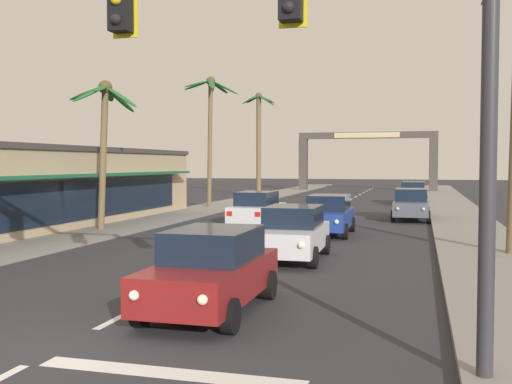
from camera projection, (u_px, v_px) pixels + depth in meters
The scene contains 16 objects.
ground_plane at pixel (59, 348), 9.79m from camera, with size 220.00×220.00×0.00m, color #2D2D33.
sidewalk_right at pixel (469, 229), 27.00m from camera, with size 3.20×110.00×0.14m, color gray.
sidewalk_left at pixel (150, 220), 31.11m from camera, with size 3.20×110.00×0.14m, color gray.
lane_markings at pixel (305, 228), 28.31m from camera, with size 4.28×86.67×0.01m.
traffic_signal_mast at pixel (223, 29), 8.87m from camera, with size 10.83×0.41×6.88m.
sedan_lead_at_stop_bar at pixel (212, 270), 12.21m from camera, with size 1.95×4.45×1.68m.
sedan_third_in_queue at pixel (293, 232), 18.82m from camera, with size 2.03×4.48×1.68m.
sedan_fifth_in_queue at pixel (328, 215), 25.48m from camera, with size 1.98×4.46×1.68m.
sedan_oncoming_far at pixel (257, 209), 28.75m from camera, with size 2.04×4.49×1.68m.
sedan_parked_nearest_kerb at pixel (413, 193), 44.28m from camera, with size 2.08×4.50×1.68m.
sedan_parked_mid_kerb at pixel (411, 204), 31.96m from camera, with size 1.96×4.45×1.68m.
palm_left_second at pixel (104, 119), 26.11m from camera, with size 3.43×3.57×6.61m.
palm_left_third at pixel (210, 111), 40.19m from camera, with size 3.85×3.79×8.80m.
palm_left_farthest at pixel (259, 130), 54.34m from camera, with size 3.01×3.10×9.39m.
storefront_strip_left at pixel (18, 187), 27.92m from camera, with size 8.13×24.53×3.81m.
town_gateway_arch at pixel (367, 153), 65.18m from camera, with size 14.83×0.90×6.44m.
Camera 1 is at (5.64, -8.47, 3.00)m, focal length 42.29 mm.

